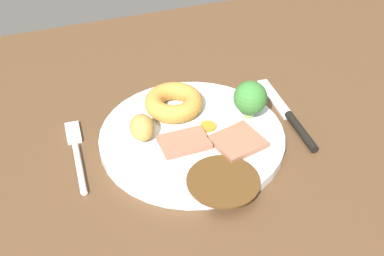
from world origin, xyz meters
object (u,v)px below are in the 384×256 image
(carrot_coin_front, at_px, (208,126))
(broccoli_floret, at_px, (250,98))
(meat_slice_main, at_px, (238,141))
(fork, at_px, (77,154))
(dinner_plate, at_px, (192,137))
(meat_slice_under, at_px, (184,142))
(roast_potato_left, at_px, (142,127))
(yorkshire_pudding, at_px, (174,102))
(knife, at_px, (291,118))

(carrot_coin_front, height_order, broccoli_floret, broccoli_floret)
(meat_slice_main, bearing_deg, fork, 162.81)
(dinner_plate, relative_size, meat_slice_under, 3.95)
(meat_slice_main, distance_m, meat_slice_under, 0.07)
(roast_potato_left, bearing_deg, carrot_coin_front, -6.17)
(yorkshire_pudding, bearing_deg, roast_potato_left, -142.42)
(meat_slice_main, height_order, knife, meat_slice_main)
(dinner_plate, bearing_deg, yorkshire_pudding, 96.24)
(meat_slice_under, distance_m, roast_potato_left, 0.06)
(carrot_coin_front, xyz_separation_m, fork, (-0.19, 0.02, -0.01))
(carrot_coin_front, bearing_deg, roast_potato_left, 173.83)
(meat_slice_under, xyz_separation_m, carrot_coin_front, (0.04, 0.02, -0.00))
(dinner_plate, xyz_separation_m, roast_potato_left, (-0.07, 0.01, 0.02))
(meat_slice_main, distance_m, fork, 0.22)
(knife, bearing_deg, broccoli_floret, 79.78)
(fork, bearing_deg, carrot_coin_front, -93.08)
(roast_potato_left, xyz_separation_m, carrot_coin_front, (0.09, -0.01, -0.02))
(broccoli_floret, relative_size, knife, 0.32)
(knife, bearing_deg, yorkshire_pudding, 70.10)
(yorkshire_pudding, distance_m, knife, 0.18)
(carrot_coin_front, relative_size, fork, 0.15)
(dinner_plate, height_order, roast_potato_left, roast_potato_left)
(dinner_plate, height_order, broccoli_floret, broccoli_floret)
(broccoli_floret, bearing_deg, yorkshire_pudding, 151.69)
(broccoli_floret, distance_m, knife, 0.08)
(meat_slice_main, relative_size, meat_slice_under, 0.97)
(dinner_plate, height_order, meat_slice_under, meat_slice_under)
(roast_potato_left, xyz_separation_m, broccoli_floret, (0.16, -0.01, 0.02))
(meat_slice_main, bearing_deg, broccoli_floret, 51.83)
(carrot_coin_front, bearing_deg, knife, -4.73)
(dinner_plate, xyz_separation_m, fork, (-0.16, 0.02, -0.00))
(fork, distance_m, knife, 0.32)
(meat_slice_main, xyz_separation_m, broccoli_floret, (0.04, 0.05, 0.03))
(roast_potato_left, relative_size, carrot_coin_front, 1.83)
(meat_slice_under, distance_m, fork, 0.15)
(roast_potato_left, bearing_deg, yorkshire_pudding, 37.58)
(carrot_coin_front, height_order, knife, carrot_coin_front)
(meat_slice_main, height_order, broccoli_floret, broccoli_floret)
(meat_slice_main, distance_m, yorkshire_pudding, 0.12)
(yorkshire_pudding, distance_m, roast_potato_left, 0.08)
(carrot_coin_front, relative_size, broccoli_floret, 0.39)
(yorkshire_pudding, xyz_separation_m, roast_potato_left, (-0.06, -0.05, 0.00))
(dinner_plate, distance_m, fork, 0.16)
(dinner_plate, relative_size, knife, 1.41)
(knife, bearing_deg, roast_potato_left, 87.44)
(dinner_plate, height_order, knife, dinner_plate)
(dinner_plate, bearing_deg, meat_slice_main, -38.79)
(fork, xyz_separation_m, knife, (0.31, -0.03, 0.00))
(dinner_plate, relative_size, yorkshire_pudding, 3.02)
(dinner_plate, relative_size, roast_potato_left, 6.28)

